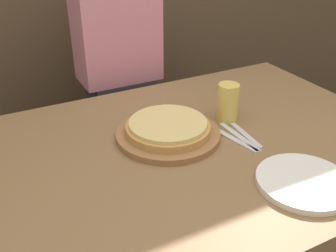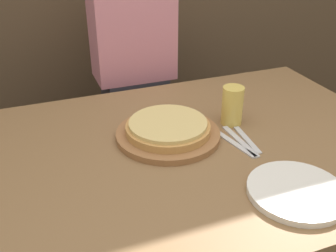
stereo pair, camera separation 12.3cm
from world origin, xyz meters
The scene contains 8 objects.
dining_table centered at (0.00, 0.00, 0.38)m, with size 1.35×0.96×0.75m.
pizza_on_board centered at (-0.06, 0.08, 0.78)m, with size 0.33×0.33×0.06m.
beer_glass centered at (0.17, 0.09, 0.82)m, with size 0.07×0.07×0.13m.
dinner_plate centered at (0.14, -0.31, 0.76)m, with size 0.25×0.25×0.02m.
fork centered at (0.11, -0.03, 0.76)m, with size 0.06×0.20×0.00m.
dinner_knife centered at (0.14, -0.03, 0.76)m, with size 0.02×0.20×0.00m.
spoon centered at (0.16, -0.03, 0.76)m, with size 0.03×0.17×0.00m.
diner_person centered at (0.00, 0.66, 0.66)m, with size 0.34×0.20×1.33m.
Camera 2 is at (-0.45, -0.93, 1.39)m, focal length 42.00 mm.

